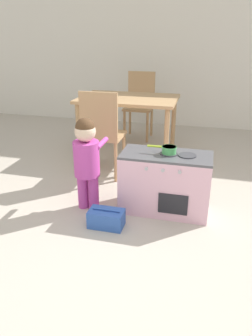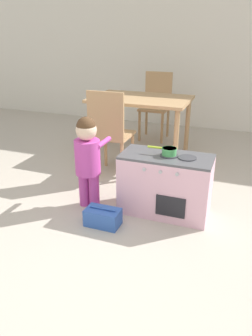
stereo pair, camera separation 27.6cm
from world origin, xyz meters
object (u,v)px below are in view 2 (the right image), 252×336
at_px(toy_pot, 169,151).
at_px(toy_basket, 103,217).
at_px(dining_chair_near, 110,132).
at_px(dining_table, 141,105).
at_px(child_figure, 88,154).
at_px(play_kitchen, 165,184).
at_px(dining_chair_far, 156,104).

xyz_separation_m(toy_pot, toy_basket, (-0.43, -0.38, -0.50)).
relative_size(toy_basket, dining_chair_near, 0.30).
height_order(toy_pot, toy_basket, toy_pot).
height_order(toy_pot, dining_table, dining_table).
bearing_deg(child_figure, play_kitchen, 11.00).
xyz_separation_m(toy_basket, dining_chair_far, (-0.26, 2.44, 0.42)).
bearing_deg(dining_table, dining_chair_near, -96.79).
distance_m(child_figure, dining_chair_near, 0.68).
relative_size(toy_pot, child_figure, 0.30).
height_order(toy_basket, dining_chair_far, dining_chair_far).
height_order(toy_basket, dining_chair_near, dining_chair_near).
bearing_deg(play_kitchen, child_figure, -169.00).
relative_size(play_kitchen, toy_basket, 2.68).
relative_size(child_figure, toy_basket, 2.93).
height_order(play_kitchen, toy_pot, toy_pot).
bearing_deg(dining_table, child_figure, -90.21).
bearing_deg(dining_table, toy_pot, -62.65).
bearing_deg(play_kitchen, toy_basket, -137.31).
distance_m(play_kitchen, toy_basket, 0.59).
xyz_separation_m(child_figure, toy_basket, (0.24, -0.25, -0.43)).
relative_size(play_kitchen, dining_chair_near, 0.81).
xyz_separation_m(child_figure, dining_chair_far, (-0.02, 2.18, -0.00)).
bearing_deg(child_figure, dining_table, 89.79).
distance_m(play_kitchen, dining_chair_far, 2.18).
bearing_deg(toy_pot, dining_table, 117.35).
relative_size(toy_pot, toy_basket, 0.87).
xyz_separation_m(play_kitchen, dining_table, (-0.65, 1.29, 0.37)).
bearing_deg(toy_pot, play_kitchen, -178.01).
bearing_deg(dining_chair_far, dining_chair_near, 87.52).
bearing_deg(toy_basket, play_kitchen, 42.69).
bearing_deg(toy_basket, toy_pot, 41.80).
distance_m(dining_table, dining_chair_near, 0.75).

